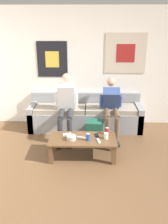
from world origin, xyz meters
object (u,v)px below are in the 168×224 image
Objects in this scene: ceramic_bowl at (71,137)px; pillar_candle at (106,136)px; person_seated_teen at (111,106)px; game_controller_far_center at (99,141)px; couch at (85,116)px; cell_phone at (97,135)px; drink_can_blue at (88,137)px; game_controller_near_right at (67,134)px; game_controller_near_left at (81,138)px; drink_can_red at (107,131)px; backpack at (94,132)px; person_seated_adult at (66,104)px; coffee_table at (83,141)px.

pillar_candle reaches higher than ceramic_bowl.
person_seated_teen is 7.71× the size of game_controller_far_center.
cell_phone is (0.22, -1.12, 0.08)m from couch.
pillar_candle is at bearing -37.49° from cell_phone.
pillar_candle is at bearing 11.95° from drink_can_blue.
pillar_candle is 0.83× the size of game_controller_near_right.
couch is at bearing 87.60° from game_controller_near_left.
drink_can_red is at bearing 19.08° from cell_phone.
drink_can_blue is at bearing -168.05° from pillar_candle.
backpack reaches higher than game_controller_near_left.
game_controller_near_left is (0.33, -0.85, -0.31)m from person_seated_adult.
game_controller_near_left is 0.30m from game_controller_near_right.
game_controller_near_left and game_controller_near_right have the same top height.
game_controller_near_right is (-0.31, -1.09, 0.09)m from couch.
couch reaches higher than game_controller_far_center.
game_controller_near_right is 0.53m from cell_phone.
person_seated_adult is 10.20× the size of drink_can_red.
person_seated_adult is 1.00m from cell_phone.
ceramic_bowl is 0.46m from game_controller_far_center.
coffee_table is 1.12m from person_seated_teen.
person_seated_teen reaches higher than game_controller_far_center.
drink_can_blue is (0.28, -0.02, 0.02)m from ceramic_bowl.
game_controller_far_center reaches higher than cell_phone.
couch is at bearing 105.31° from backpack.
pillar_candle is (0.40, -0.01, 0.11)m from coffee_table.
drink_can_red is (0.34, 0.25, 0.00)m from drink_can_blue.
person_seated_adult is 8.65× the size of game_controller_near_right.
couch is at bearing 100.91° from cell_phone.
drink_can_blue is 1.00× the size of drink_can_red.
game_controller_far_center is (-0.16, -0.29, -0.05)m from drink_can_red.
couch is 0.67m from person_seated_adult.
ceramic_bowl is at bearing 176.65° from drink_can_blue.
backpack is at bearing 94.20° from cell_phone.
drink_can_red reaches higher than game_controller_near_right.
cell_phone is at bearing 142.51° from pillar_candle.
drink_can_red is at bearing 60.75° from game_controller_far_center.
drink_can_blue is at bearing -3.35° from ceramic_bowl.
backpack is 3.00× the size of game_controller_near_left.
backpack is 0.67m from game_controller_near_right.
person_seated_teen is at bearing 80.44° from pillar_candle.
drink_can_blue is (0.07, -1.31, 0.14)m from couch.
drink_can_red is (0.62, 0.23, 0.02)m from ceramic_bowl.
person_seated_teen reaches higher than backpack.
pillar_candle is 0.20m from cell_phone.
couch is 20.01× the size of pillar_candle.
game_controller_near_right is (-0.50, -0.42, 0.16)m from backpack.
game_controller_near_right is at bearing 167.73° from pillar_candle.
drink_can_red is at bearing -40.71° from person_seated_adult.
drink_can_red is (0.78, -0.68, -0.26)m from person_seated_adult.
coffee_table is 7.93× the size of game_controller_near_right.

